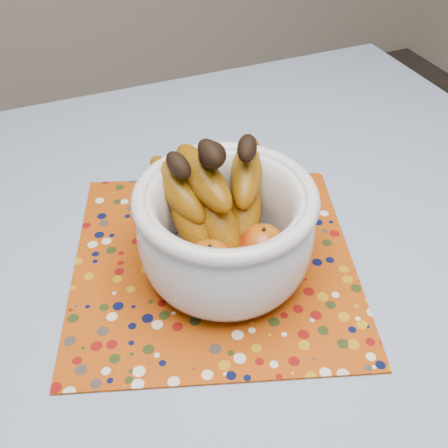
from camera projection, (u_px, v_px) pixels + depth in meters
name	position (u px, v px, depth m)	size (l,w,h in m)	color
table	(237.00, 345.00, 0.76)	(1.20, 1.20, 0.75)	brown
tablecloth	(238.00, 309.00, 0.70)	(1.32, 1.32, 0.01)	#667EAA
placemat	(214.00, 261.00, 0.76)	(0.40, 0.40, 0.00)	#9B3B08
fruit_bowl	(223.00, 218.00, 0.69)	(0.25, 0.25, 0.20)	silver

